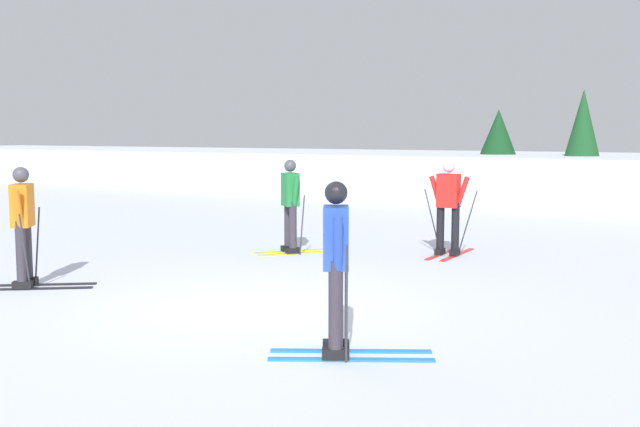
% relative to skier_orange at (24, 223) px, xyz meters
% --- Properties ---
extents(ground_plane, '(120.00, 120.00, 0.00)m').
position_rel_skier_orange_xyz_m(ground_plane, '(3.48, 0.87, -0.92)').
color(ground_plane, silver).
extents(far_snow_ridge, '(80.00, 9.44, 1.50)m').
position_rel_skier_orange_xyz_m(far_snow_ridge, '(3.48, 19.28, -0.17)').
color(far_snow_ridge, silver).
rests_on(far_snow_ridge, ground).
extents(skier_orange, '(1.45, 1.33, 1.71)m').
position_rel_skier_orange_xyz_m(skier_orange, '(0.00, 0.00, 0.00)').
color(skier_orange, black).
rests_on(skier_orange, ground).
extents(skier_blue, '(1.54, 1.19, 1.71)m').
position_rel_skier_orange_xyz_m(skier_blue, '(5.41, -0.21, 0.00)').
color(skier_blue, '#237AC6').
rests_on(skier_blue, ground).
extents(skier_green, '(1.22, 1.53, 1.71)m').
position_rel_skier_orange_xyz_m(skier_green, '(1.24, 4.59, 0.00)').
color(skier_green, gold).
rests_on(skier_green, ground).
extents(skier_red, '(1.00, 1.63, 1.71)m').
position_rel_skier_orange_xyz_m(skier_red, '(3.72, 5.95, 0.00)').
color(skier_red, red).
rests_on(skier_red, ground).
extents(conifer_far_left, '(1.53, 1.53, 3.62)m').
position_rel_skier_orange_xyz_m(conifer_far_left, '(2.74, 18.10, 1.19)').
color(conifer_far_left, '#513823').
rests_on(conifer_far_left, ground).
extents(conifer_far_right, '(1.98, 1.98, 3.06)m').
position_rel_skier_orange_xyz_m(conifer_far_right, '(-0.29, 18.70, 0.89)').
color(conifer_far_right, '#513823').
rests_on(conifer_far_right, ground).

